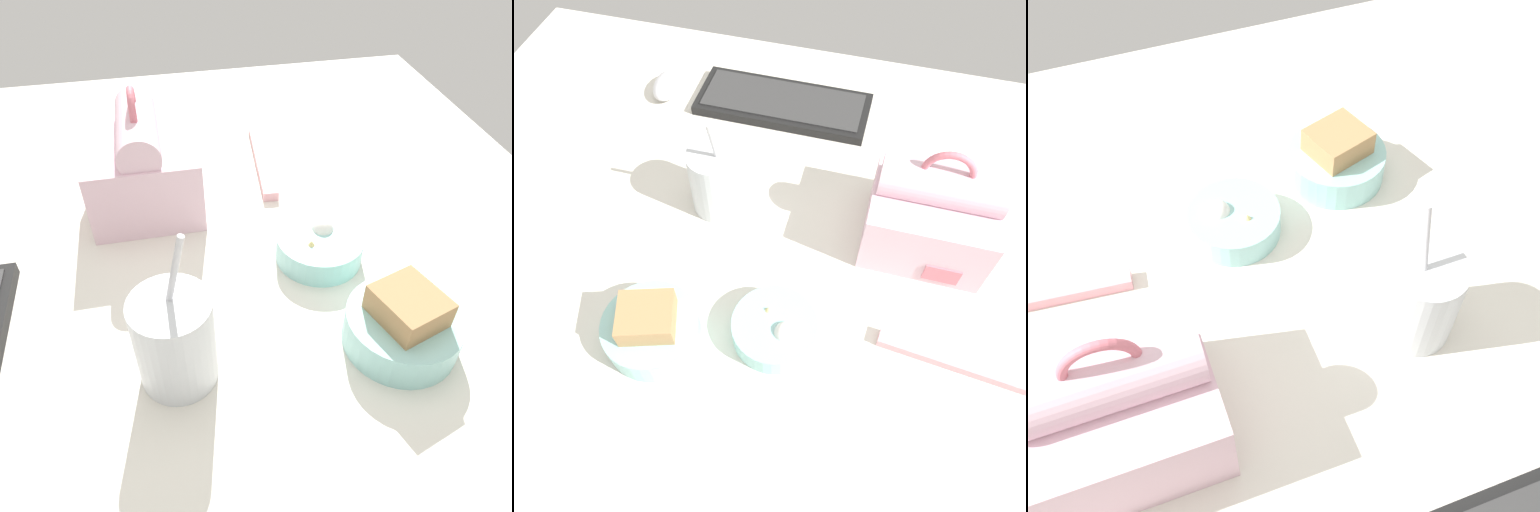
% 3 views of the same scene
% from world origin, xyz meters
% --- Properties ---
extents(desk_surface, '(1.40, 1.10, 0.02)m').
position_xyz_m(desk_surface, '(0.00, 0.00, 0.01)').
color(desk_surface, silver).
rests_on(desk_surface, ground).
extents(lunch_bag, '(0.18, 0.16, 0.19)m').
position_xyz_m(lunch_bag, '(0.20, 0.10, 0.09)').
color(lunch_bag, beige).
rests_on(lunch_bag, desk_surface).
extents(soup_cup, '(0.09, 0.09, 0.19)m').
position_xyz_m(soup_cup, '(-0.14, 0.08, 0.08)').
color(soup_cup, silver).
rests_on(soup_cup, desk_surface).
extents(bento_bowl_sandwich, '(0.13, 0.13, 0.08)m').
position_xyz_m(bento_bowl_sandwich, '(-0.15, -0.17, 0.05)').
color(bento_bowl_sandwich, '#93D1CC').
rests_on(bento_bowl_sandwich, desk_surface).
extents(bento_bowl_snacks, '(0.12, 0.12, 0.05)m').
position_xyz_m(bento_bowl_snacks, '(0.01, -0.12, 0.04)').
color(bento_bowl_snacks, '#93D1CC').
rests_on(bento_bowl_snacks, desk_surface).
extents(chopstick_case, '(0.24, 0.05, 0.02)m').
position_xyz_m(chopstick_case, '(0.27, -0.10, 0.03)').
color(chopstick_case, pink).
rests_on(chopstick_case, desk_surface).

